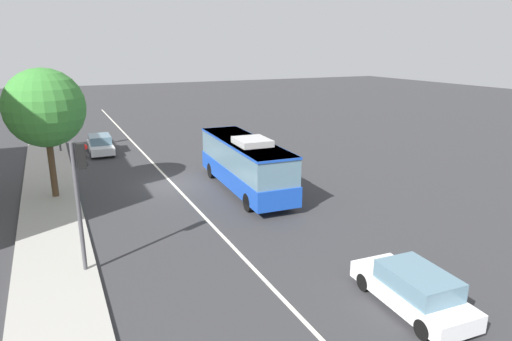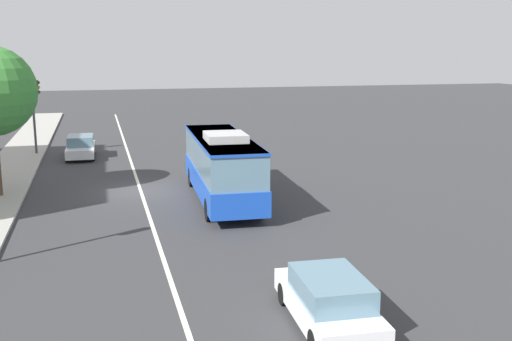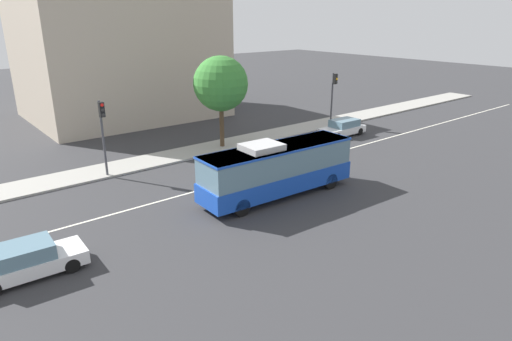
% 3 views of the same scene
% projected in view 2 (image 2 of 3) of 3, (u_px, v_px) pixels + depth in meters
% --- Properties ---
extents(ground_plane, '(160.00, 160.00, 0.00)m').
position_uv_depth(ground_plane, '(141.00, 191.00, 31.46)').
color(ground_plane, '#333335').
extents(lane_centre_line, '(76.00, 0.16, 0.01)m').
position_uv_depth(lane_centre_line, '(141.00, 191.00, 31.46)').
color(lane_centre_line, silver).
rests_on(lane_centre_line, ground_plane).
extents(transit_bus, '(10.10, 2.95, 3.46)m').
position_uv_depth(transit_bus, '(222.00, 164.00, 29.09)').
color(transit_bus, '#1947B7').
rests_on(transit_bus, ground_plane).
extents(sedan_white, '(4.53, 1.89, 1.46)m').
position_uv_depth(sedan_white, '(81.00, 147.00, 40.91)').
color(sedan_white, white).
rests_on(sedan_white, ground_plane).
extents(sedan_white_ahead, '(4.58, 2.02, 1.46)m').
position_uv_depth(sedan_white_ahead, '(328.00, 300.00, 16.03)').
color(sedan_white_ahead, white).
rests_on(sedan_white_ahead, ground_plane).
extents(traffic_light_near_corner, '(0.34, 0.62, 5.20)m').
position_uv_depth(traffic_light_near_corner, '(35.00, 103.00, 41.27)').
color(traffic_light_near_corner, '#47474C').
rests_on(traffic_light_near_corner, ground_plane).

